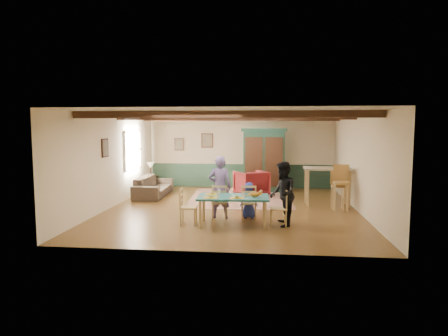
# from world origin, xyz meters

# --- Properties ---
(floor) EXTENTS (8.00, 8.00, 0.00)m
(floor) POSITION_xyz_m (0.00, 0.00, 0.00)
(floor) COLOR #543617
(floor) RESTS_ON ground
(wall_back) EXTENTS (7.00, 0.02, 2.70)m
(wall_back) POSITION_xyz_m (0.00, 4.00, 1.35)
(wall_back) COLOR beige
(wall_back) RESTS_ON floor
(wall_left) EXTENTS (0.02, 8.00, 2.70)m
(wall_left) POSITION_xyz_m (-3.50, 0.00, 1.35)
(wall_left) COLOR beige
(wall_left) RESTS_ON floor
(wall_right) EXTENTS (0.02, 8.00, 2.70)m
(wall_right) POSITION_xyz_m (3.50, 0.00, 1.35)
(wall_right) COLOR beige
(wall_right) RESTS_ON floor
(ceiling) EXTENTS (7.00, 8.00, 0.02)m
(ceiling) POSITION_xyz_m (0.00, 0.00, 2.70)
(ceiling) COLOR silver
(ceiling) RESTS_ON wall_back
(wainscot_back) EXTENTS (6.95, 0.03, 0.90)m
(wainscot_back) POSITION_xyz_m (0.00, 3.98, 0.45)
(wainscot_back) COLOR #203B2B
(wainscot_back) RESTS_ON floor
(ceiling_beam_front) EXTENTS (6.95, 0.16, 0.16)m
(ceiling_beam_front) POSITION_xyz_m (0.00, -2.30, 2.61)
(ceiling_beam_front) COLOR black
(ceiling_beam_front) RESTS_ON ceiling
(ceiling_beam_mid) EXTENTS (6.95, 0.16, 0.16)m
(ceiling_beam_mid) POSITION_xyz_m (0.00, 0.40, 2.61)
(ceiling_beam_mid) COLOR black
(ceiling_beam_mid) RESTS_ON ceiling
(ceiling_beam_back) EXTENTS (6.95, 0.16, 0.16)m
(ceiling_beam_back) POSITION_xyz_m (0.00, 3.00, 2.61)
(ceiling_beam_back) COLOR black
(ceiling_beam_back) RESTS_ON ceiling
(window_left) EXTENTS (0.06, 1.60, 1.30)m
(window_left) POSITION_xyz_m (-3.47, 1.70, 1.55)
(window_left) COLOR white
(window_left) RESTS_ON wall_left
(picture_left_wall) EXTENTS (0.04, 0.42, 0.52)m
(picture_left_wall) POSITION_xyz_m (-3.47, -0.60, 1.75)
(picture_left_wall) COLOR gray
(picture_left_wall) RESTS_ON wall_left
(picture_back_a) EXTENTS (0.45, 0.04, 0.55)m
(picture_back_a) POSITION_xyz_m (-1.30, 3.97, 1.80)
(picture_back_a) COLOR gray
(picture_back_a) RESTS_ON wall_back
(picture_back_b) EXTENTS (0.38, 0.04, 0.48)m
(picture_back_b) POSITION_xyz_m (-2.40, 3.97, 1.65)
(picture_back_b) COLOR gray
(picture_back_b) RESTS_ON wall_back
(dining_table) EXTENTS (1.71, 1.00, 0.70)m
(dining_table) POSITION_xyz_m (0.20, -1.93, 0.35)
(dining_table) COLOR #1D5E5B
(dining_table) RESTS_ON floor
(dining_chair_far_left) EXTENTS (0.41, 0.42, 0.88)m
(dining_chair_far_left) POSITION_xyz_m (-0.20, -1.28, 0.44)
(dining_chair_far_left) COLOR tan
(dining_chair_far_left) RESTS_ON floor
(dining_chair_far_right) EXTENTS (0.41, 0.42, 0.88)m
(dining_chair_far_right) POSITION_xyz_m (0.54, -1.25, 0.44)
(dining_chair_far_right) COLOR tan
(dining_chair_far_right) RESTS_ON floor
(dining_chair_end_left) EXTENTS (0.42, 0.41, 0.88)m
(dining_chair_end_left) POSITION_xyz_m (-0.87, -1.98, 0.44)
(dining_chair_end_left) COLOR tan
(dining_chair_end_left) RESTS_ON floor
(dining_chair_end_right) EXTENTS (0.42, 0.41, 0.88)m
(dining_chair_end_right) POSITION_xyz_m (1.26, -1.89, 0.44)
(dining_chair_end_right) COLOR tan
(dining_chair_end_right) RESTS_ON floor
(person_man) EXTENTS (0.60, 0.41, 1.60)m
(person_man) POSITION_xyz_m (-0.20, -1.21, 0.80)
(person_man) COLOR slate
(person_man) RESTS_ON floor
(person_woman) EXTENTS (0.61, 0.77, 1.53)m
(person_woman) POSITION_xyz_m (1.36, -1.88, 0.76)
(person_woman) COLOR black
(person_woman) RESTS_ON floor
(person_child) EXTENTS (0.47, 0.32, 0.93)m
(person_child) POSITION_xyz_m (0.54, -1.17, 0.47)
(person_child) COLOR navy
(person_child) RESTS_ON floor
(cat) EXTENTS (0.34, 0.14, 0.17)m
(cat) POSITION_xyz_m (0.71, -2.00, 0.78)
(cat) COLOR orange
(cat) RESTS_ON dining_table
(place_setting_near_left) EXTENTS (0.38, 0.29, 0.11)m
(place_setting_near_left) POSITION_xyz_m (-0.30, -2.19, 0.75)
(place_setting_near_left) COLOR yellow
(place_setting_near_left) RESTS_ON dining_table
(place_setting_near_center) EXTENTS (0.38, 0.29, 0.11)m
(place_setting_near_center) POSITION_xyz_m (0.30, -2.16, 0.75)
(place_setting_near_center) COLOR yellow
(place_setting_near_center) RESTS_ON dining_table
(place_setting_far_left) EXTENTS (0.38, 0.29, 0.11)m
(place_setting_far_left) POSITION_xyz_m (-0.32, -1.72, 0.75)
(place_setting_far_left) COLOR yellow
(place_setting_far_left) RESTS_ON dining_table
(place_setting_far_right) EXTENTS (0.38, 0.29, 0.11)m
(place_setting_far_right) POSITION_xyz_m (0.70, -1.68, 0.75)
(place_setting_far_right) COLOR yellow
(place_setting_far_right) RESTS_ON dining_table
(area_rug) EXTENTS (3.42, 3.98, 0.01)m
(area_rug) POSITION_xyz_m (0.12, 1.73, 0.01)
(area_rug) COLOR #C5B08F
(area_rug) RESTS_ON floor
(armoire) EXTENTS (1.63, 0.70, 2.27)m
(armoire) POSITION_xyz_m (0.89, 3.17, 1.13)
(armoire) COLOR #163727
(armoire) RESTS_ON floor
(armchair) EXTENTS (1.29, 1.30, 0.87)m
(armchair) POSITION_xyz_m (0.47, 2.00, 0.44)
(armchair) COLOR #480E13
(armchair) RESTS_ON floor
(sofa) EXTENTS (0.94, 2.29, 0.66)m
(sofa) POSITION_xyz_m (-2.82, 1.82, 0.33)
(sofa) COLOR #382D23
(sofa) RESTS_ON floor
(end_table) EXTENTS (0.50, 0.50, 0.54)m
(end_table) POSITION_xyz_m (-3.23, 2.85, 0.27)
(end_table) COLOR black
(end_table) RESTS_ON floor
(table_lamp) EXTENTS (0.30, 0.30, 0.49)m
(table_lamp) POSITION_xyz_m (-3.23, 2.85, 0.79)
(table_lamp) COLOR beige
(table_lamp) RESTS_ON end_table
(counter_table) EXTENTS (1.36, 0.80, 1.13)m
(counter_table) POSITION_xyz_m (2.76, 0.75, 0.57)
(counter_table) COLOR #BFB394
(counter_table) RESTS_ON floor
(bar_stool_left) EXTENTS (0.39, 0.43, 1.09)m
(bar_stool_left) POSITION_xyz_m (2.97, 0.15, 0.55)
(bar_stool_left) COLOR #A77D41
(bar_stool_left) RESTS_ON floor
(bar_stool_right) EXTENTS (0.50, 0.54, 1.29)m
(bar_stool_right) POSITION_xyz_m (3.02, -0.07, 0.64)
(bar_stool_right) COLOR #A77D41
(bar_stool_right) RESTS_ON floor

